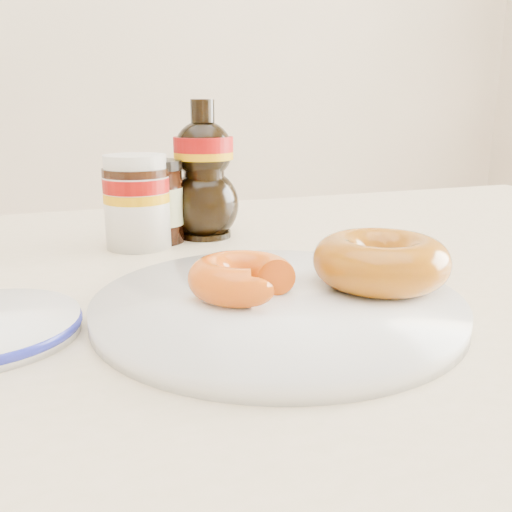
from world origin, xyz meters
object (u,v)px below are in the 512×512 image
object	(u,v)px
dining_table	(270,363)
syrup_bottle	(204,170)
nutella_jar	(137,198)
donut_bitten	(242,277)
plate	(278,304)
dark_jar	(158,203)
donut_whole	(381,261)

from	to	relation	value
dining_table	syrup_bottle	xyz separation A→B (m)	(-0.01, 0.20, 0.17)
nutella_jar	donut_bitten	bearing A→B (deg)	-80.21
plate	nutella_jar	distance (m)	0.27
dining_table	dark_jar	size ratio (longest dim) A/B	14.22
donut_whole	dark_jar	xyz separation A→B (m)	(-0.14, 0.28, 0.01)
donut_bitten	donut_whole	bearing A→B (deg)	10.86
dark_jar	plate	bearing A→B (deg)	-81.31
nutella_jar	syrup_bottle	size ratio (longest dim) A/B	0.64
plate	donut_bitten	size ratio (longest dim) A/B	3.41
dining_table	donut_bitten	distance (m)	0.14
dining_table	donut_whole	world-z (taller)	donut_whole
plate	dark_jar	world-z (taller)	dark_jar
donut_whole	nutella_jar	size ratio (longest dim) A/B	1.07
dining_table	syrup_bottle	bearing A→B (deg)	92.22
syrup_bottle	dark_jar	bearing A→B (deg)	-172.84
donut_whole	syrup_bottle	world-z (taller)	syrup_bottle
plate	dark_jar	bearing A→B (deg)	98.69
dark_jar	donut_bitten	bearing A→B (deg)	-86.53
donut_bitten	nutella_jar	world-z (taller)	nutella_jar
donut_whole	dark_jar	distance (m)	0.31
donut_whole	nutella_jar	bearing A→B (deg)	121.98
plate	donut_bitten	bearing A→B (deg)	156.02
plate	syrup_bottle	distance (m)	0.29
dining_table	donut_bitten	xyz separation A→B (m)	(-0.05, -0.07, 0.11)
donut_bitten	nutella_jar	xyz separation A→B (m)	(-0.04, 0.25, 0.03)
plate	nutella_jar	size ratio (longest dim) A/B	2.74
nutella_jar	syrup_bottle	xyz separation A→B (m)	(0.09, 0.02, 0.03)
syrup_bottle	dark_jar	world-z (taller)	syrup_bottle
syrup_bottle	plate	bearing A→B (deg)	-93.56
plate	donut_bitten	distance (m)	0.04
dining_table	plate	world-z (taller)	plate
nutella_jar	syrup_bottle	bearing A→B (deg)	15.35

